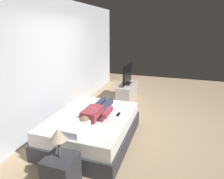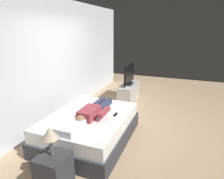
{
  "view_description": "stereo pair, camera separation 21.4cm",
  "coord_description": "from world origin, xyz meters",
  "px_view_note": "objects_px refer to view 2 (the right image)",
  "views": [
    {
      "loc": [
        -3.9,
        -1.02,
        2.13
      ],
      "look_at": [
        0.43,
        0.43,
        0.69
      ],
      "focal_mm": 31.14,
      "sensor_mm": 36.0,
      "label": 1
    },
    {
      "loc": [
        -3.83,
        -1.22,
        2.13
      ],
      "look_at": [
        0.43,
        0.43,
        0.69
      ],
      "focal_mm": 31.14,
      "sensor_mm": 36.0,
      "label": 2
    }
  ],
  "objects_px": {
    "remote": "(116,114)",
    "tv_stand": "(129,92)",
    "pillow": "(70,127)",
    "lamp": "(50,134)",
    "bed": "(90,128)",
    "tv": "(129,75)",
    "nightstand": "(54,172)",
    "person": "(93,111)"
  },
  "relations": [
    {
      "from": "remote",
      "to": "nightstand",
      "type": "distance_m",
      "value": 1.53
    },
    {
      "from": "nightstand",
      "to": "person",
      "type": "bearing_deg",
      "value": 1.93
    },
    {
      "from": "pillow",
      "to": "tv",
      "type": "xyz_separation_m",
      "value": [
        3.11,
        -0.08,
        0.18
      ]
    },
    {
      "from": "person",
      "to": "tv_stand",
      "type": "relative_size",
      "value": 1.15
    },
    {
      "from": "bed",
      "to": "tv",
      "type": "bearing_deg",
      "value": -1.85
    },
    {
      "from": "person",
      "to": "bed",
      "type": "bearing_deg",
      "value": 111.14
    },
    {
      "from": "bed",
      "to": "nightstand",
      "type": "relative_size",
      "value": 3.76
    },
    {
      "from": "lamp",
      "to": "person",
      "type": "bearing_deg",
      "value": 1.93
    },
    {
      "from": "remote",
      "to": "lamp",
      "type": "bearing_deg",
      "value": 166.09
    },
    {
      "from": "bed",
      "to": "lamp",
      "type": "distance_m",
      "value": 1.41
    },
    {
      "from": "bed",
      "to": "person",
      "type": "relative_size",
      "value": 1.55
    },
    {
      "from": "tv_stand",
      "to": "lamp",
      "type": "xyz_separation_m",
      "value": [
        -3.73,
        -0.04,
        0.6
      ]
    },
    {
      "from": "lamp",
      "to": "bed",
      "type": "bearing_deg",
      "value": 5.31
    },
    {
      "from": "bed",
      "to": "pillow",
      "type": "height_order",
      "value": "pillow"
    },
    {
      "from": "remote",
      "to": "tv",
      "type": "bearing_deg",
      "value": 9.96
    },
    {
      "from": "bed",
      "to": "person",
      "type": "distance_m",
      "value": 0.37
    },
    {
      "from": "bed",
      "to": "pillow",
      "type": "relative_size",
      "value": 4.07
    },
    {
      "from": "pillow",
      "to": "remote",
      "type": "relative_size",
      "value": 3.2
    },
    {
      "from": "bed",
      "to": "nightstand",
      "type": "distance_m",
      "value": 1.28
    },
    {
      "from": "bed",
      "to": "nightstand",
      "type": "bearing_deg",
      "value": -174.69
    },
    {
      "from": "pillow",
      "to": "person",
      "type": "distance_m",
      "value": 0.69
    },
    {
      "from": "lamp",
      "to": "remote",
      "type": "bearing_deg",
      "value": -13.91
    },
    {
      "from": "bed",
      "to": "nightstand",
      "type": "xyz_separation_m",
      "value": [
        -1.28,
        -0.12,
        -0.0
      ]
    },
    {
      "from": "pillow",
      "to": "tv",
      "type": "bearing_deg",
      "value": -1.46
    },
    {
      "from": "tv_stand",
      "to": "nightstand",
      "type": "distance_m",
      "value": 3.74
    },
    {
      "from": "person",
      "to": "remote",
      "type": "xyz_separation_m",
      "value": [
        0.15,
        -0.4,
        -0.07
      ]
    },
    {
      "from": "tv",
      "to": "lamp",
      "type": "xyz_separation_m",
      "value": [
        -3.73,
        -0.04,
        0.07
      ]
    },
    {
      "from": "tv_stand",
      "to": "nightstand",
      "type": "height_order",
      "value": "nightstand"
    },
    {
      "from": "remote",
      "to": "tv_stand",
      "type": "relative_size",
      "value": 0.14
    },
    {
      "from": "remote",
      "to": "lamp",
      "type": "distance_m",
      "value": 1.53
    },
    {
      "from": "bed",
      "to": "tv",
      "type": "relative_size",
      "value": 2.22
    },
    {
      "from": "pillow",
      "to": "lamp",
      "type": "distance_m",
      "value": 0.68
    },
    {
      "from": "tv_stand",
      "to": "lamp",
      "type": "height_order",
      "value": "lamp"
    },
    {
      "from": "tv",
      "to": "nightstand",
      "type": "xyz_separation_m",
      "value": [
        -3.73,
        -0.04,
        -0.52
      ]
    },
    {
      "from": "nightstand",
      "to": "bed",
      "type": "bearing_deg",
      "value": 5.31
    },
    {
      "from": "tv_stand",
      "to": "lamp",
      "type": "bearing_deg",
      "value": -179.4
    },
    {
      "from": "remote",
      "to": "lamp",
      "type": "xyz_separation_m",
      "value": [
        -1.46,
        0.36,
        0.3
      ]
    },
    {
      "from": "pillow",
      "to": "tv",
      "type": "relative_size",
      "value": 0.55
    },
    {
      "from": "person",
      "to": "remote",
      "type": "bearing_deg",
      "value": -69.53
    },
    {
      "from": "bed",
      "to": "nightstand",
      "type": "height_order",
      "value": "bed"
    },
    {
      "from": "tv",
      "to": "nightstand",
      "type": "height_order",
      "value": "tv"
    },
    {
      "from": "pillow",
      "to": "remote",
      "type": "bearing_deg",
      "value": -29.81
    }
  ]
}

